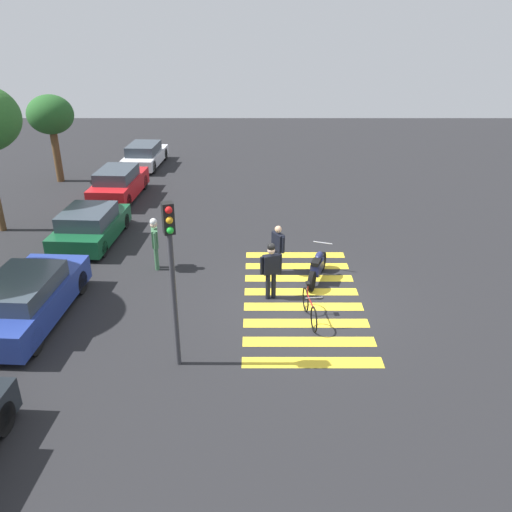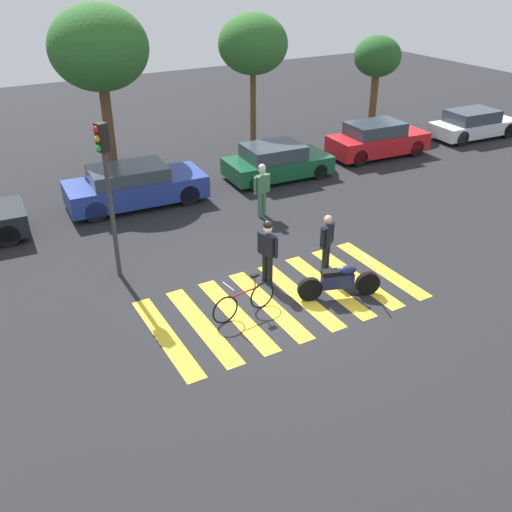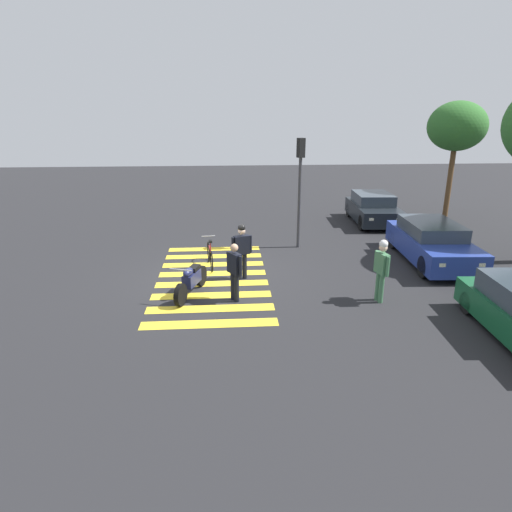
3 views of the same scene
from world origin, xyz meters
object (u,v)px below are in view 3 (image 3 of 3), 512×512
(police_motorcycle, at_px, (191,280))
(traffic_light_pole, at_px, (300,175))
(pedestrian_bystander, at_px, (382,266))
(car_black_suv, at_px, (373,209))
(leaning_bicycle, at_px, (210,255))
(officer_on_foot, at_px, (242,248))
(officer_by_motorcycle, at_px, (235,269))
(car_blue_hatchback, at_px, (432,242))

(police_motorcycle, relative_size, traffic_light_pole, 0.50)
(pedestrian_bystander, distance_m, car_black_suv, 9.31)
(leaning_bicycle, relative_size, officer_on_foot, 0.99)
(leaning_bicycle, height_order, traffic_light_pole, traffic_light_pole)
(police_motorcycle, xyz_separation_m, car_black_suv, (-8.08, 7.96, 0.22))
(officer_by_motorcycle, distance_m, car_blue_hatchback, 7.58)
(officer_by_motorcycle, bearing_deg, leaning_bicycle, -165.21)
(police_motorcycle, distance_m, pedestrian_bystander, 5.35)
(officer_by_motorcycle, distance_m, traffic_light_pole, 5.87)
(leaning_bicycle, distance_m, pedestrian_bystander, 5.82)
(leaning_bicycle, relative_size, officer_by_motorcycle, 1.07)
(officer_by_motorcycle, height_order, traffic_light_pole, traffic_light_pole)
(pedestrian_bystander, bearing_deg, traffic_light_pole, -164.78)
(officer_on_foot, height_order, officer_by_motorcycle, officer_on_foot)
(pedestrian_bystander, distance_m, traffic_light_pole, 5.74)
(car_blue_hatchback, bearing_deg, pedestrian_bystander, -42.22)
(leaning_bicycle, distance_m, officer_by_motorcycle, 3.07)
(police_motorcycle, distance_m, officer_by_motorcycle, 1.42)
(traffic_light_pole, bearing_deg, officer_by_motorcycle, -27.54)
(car_blue_hatchback, bearing_deg, car_black_suv, -177.35)
(traffic_light_pole, bearing_deg, officer_on_foot, -35.20)
(leaning_bicycle, relative_size, car_blue_hatchback, 0.37)
(police_motorcycle, height_order, traffic_light_pole, traffic_light_pole)
(police_motorcycle, relative_size, officer_on_foot, 1.16)
(leaning_bicycle, bearing_deg, car_black_suv, 127.01)
(officer_on_foot, xyz_separation_m, traffic_light_pole, (-3.28, 2.31, 1.75))
(leaning_bicycle, distance_m, officer_on_foot, 1.75)
(pedestrian_bystander, bearing_deg, car_black_suv, 163.08)
(police_motorcycle, xyz_separation_m, pedestrian_bystander, (0.82, 5.26, 0.58))
(car_black_suv, relative_size, traffic_light_pole, 0.98)
(traffic_light_pole, bearing_deg, pedestrian_bystander, 15.22)
(officer_on_foot, xyz_separation_m, officer_by_motorcycle, (1.67, -0.27, -0.09))
(pedestrian_bystander, height_order, traffic_light_pole, traffic_light_pole)
(car_blue_hatchback, bearing_deg, police_motorcycle, -73.40)
(leaning_bicycle, xyz_separation_m, car_blue_hatchback, (-0.02, 7.76, 0.30))
(pedestrian_bystander, relative_size, car_black_suv, 0.44)
(officer_on_foot, bearing_deg, pedestrian_bystander, 61.87)
(officer_by_motorcycle, bearing_deg, police_motorcycle, -111.45)
(car_blue_hatchback, distance_m, traffic_light_pole, 5.28)
(officer_by_motorcycle, bearing_deg, car_blue_hatchback, 112.82)
(officer_on_foot, bearing_deg, car_black_suv, 136.90)
(police_motorcycle, bearing_deg, leaning_bicycle, 169.10)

